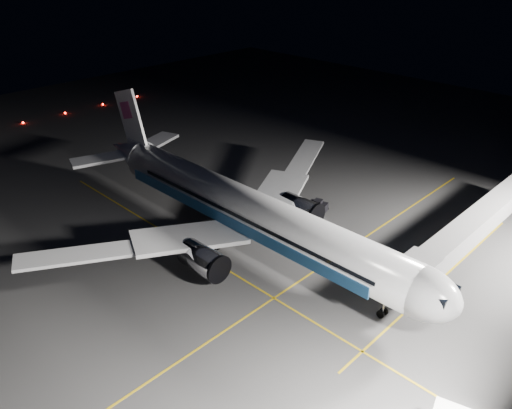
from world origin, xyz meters
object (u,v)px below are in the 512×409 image
at_px(safety_cone_c, 303,249).
at_px(safety_cone_b, 292,243).
at_px(jet_bridge, 474,225).
at_px(safety_cone_a, 319,225).
at_px(airliner, 244,209).
at_px(baggage_tug, 318,206).

bearing_deg(safety_cone_c, safety_cone_b, 180.00).
relative_size(jet_bridge, safety_cone_a, 58.63).
height_order(airliner, jet_bridge, airliner).
relative_size(airliner, safety_cone_a, 104.79).
xyz_separation_m(safety_cone_a, safety_cone_c, (2.28, -6.43, -0.03)).
bearing_deg(safety_cone_a, jet_bridge, 22.56).
distance_m(safety_cone_b, safety_cone_c, 1.76).
distance_m(baggage_tug, safety_cone_b, 10.45).
bearing_deg(safety_cone_c, airliner, -150.23).
height_order(airliner, baggage_tug, airliner).
xyz_separation_m(safety_cone_a, safety_cone_b, (0.52, -6.43, -0.00)).
bearing_deg(safety_cone_b, airliner, -142.59).
bearing_deg(baggage_tug, jet_bridge, -4.53).
distance_m(airliner, jet_bridge, 29.31).
xyz_separation_m(airliner, safety_cone_c, (6.99, 4.00, -4.90)).
height_order(safety_cone_b, safety_cone_c, safety_cone_b).
height_order(baggage_tug, safety_cone_b, baggage_tug).
distance_m(airliner, safety_cone_b, 8.19).
height_order(baggage_tug, safety_cone_a, baggage_tug).
distance_m(jet_bridge, safety_cone_a, 20.35).
bearing_deg(safety_cone_a, safety_cone_b, -85.37).
relative_size(airliner, safety_cone_b, 104.81).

